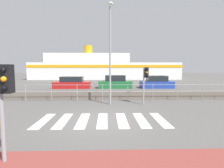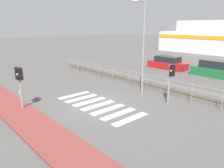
% 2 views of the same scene
% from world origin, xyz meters
% --- Properties ---
extents(ground_plane, '(160.00, 160.00, 0.00)m').
position_xyz_m(ground_plane, '(0.00, 0.00, 0.00)').
color(ground_plane, '#565451').
extents(crosswalk, '(5.85, 2.40, 0.01)m').
position_xyz_m(crosswalk, '(0.10, 0.00, 0.00)').
color(crosswalk, silver).
rests_on(crosswalk, ground_plane).
extents(seawall, '(24.46, 0.55, 0.60)m').
position_xyz_m(seawall, '(0.00, 5.53, 0.30)').
color(seawall, '#6B6056').
rests_on(seawall, ground_plane).
extents(harbor_fence, '(22.06, 0.04, 1.26)m').
position_xyz_m(harbor_fence, '(0.00, 4.65, 0.83)').
color(harbor_fence, gray).
rests_on(harbor_fence, ground_plane).
extents(traffic_light_near, '(0.58, 0.41, 2.49)m').
position_xyz_m(traffic_light_near, '(-2.23, -3.70, 1.94)').
color(traffic_light_near, gray).
rests_on(traffic_light_near, ground_plane).
extents(traffic_light_far, '(0.34, 0.32, 2.46)m').
position_xyz_m(traffic_light_far, '(2.84, 3.45, 1.81)').
color(traffic_light_far, gray).
rests_on(traffic_light_far, ground_plane).
extents(streetlamp, '(0.32, 1.19, 6.33)m').
position_xyz_m(streetlamp, '(0.53, 3.34, 3.91)').
color(streetlamp, gray).
rests_on(streetlamp, ground_plane).
extents(ferry_boat, '(31.79, 7.14, 7.33)m').
position_xyz_m(ferry_boat, '(-0.77, 31.38, 2.36)').
color(ferry_boat, white).
rests_on(ferry_boat, ground_plane).
extents(parked_car_red, '(4.33, 1.77, 1.40)m').
position_xyz_m(parked_car_red, '(-3.87, 13.11, 0.59)').
color(parked_car_red, '#B21919').
rests_on(parked_car_red, ground_plane).
extents(parked_car_green, '(3.97, 1.72, 1.55)m').
position_xyz_m(parked_car_green, '(1.31, 13.11, 0.66)').
color(parked_car_green, '#1E6633').
rests_on(parked_car_green, ground_plane).
extents(parked_car_blue, '(3.85, 1.89, 1.49)m').
position_xyz_m(parked_car_blue, '(6.38, 13.11, 0.63)').
color(parked_car_blue, '#233D9E').
rests_on(parked_car_blue, ground_plane).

